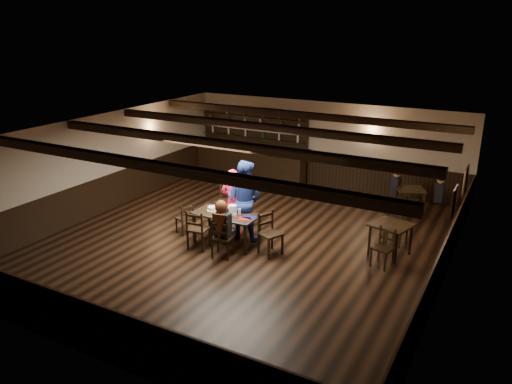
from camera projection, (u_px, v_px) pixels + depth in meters
The scene contains 25 objects.
ground at pixel (246, 241), 12.02m from camera, with size 10.00×10.00×0.00m, color black.
room_shell at pixel (247, 171), 11.49m from camera, with size 9.02×10.02×2.71m.
dining_table at pixel (226, 217), 11.72m from camera, with size 1.56×0.80×0.75m.
chair_near_left at pixel (197, 227), 11.41m from camera, with size 0.50×0.48×0.96m.
chair_near_right at pixel (221, 236), 11.00m from camera, with size 0.50×0.49×0.93m.
chair_end_left at pixel (186, 216), 12.31m from camera, with size 0.47×0.48×0.79m.
chair_end_right at pixel (268, 229), 11.25m from camera, with size 0.59×0.60×0.99m.
chair_far_pushed at pixel (225, 198), 13.19m from camera, with size 0.48×0.45×1.02m.
woman_pink at pixel (233, 202), 12.20m from camera, with size 0.61×0.40×1.67m, color #EB1141.
man_blue at pixel (244, 200), 11.96m from camera, with size 0.95×0.74×1.95m, color navy.
seated_person at pixel (222, 221), 10.95m from camera, with size 0.37×0.56×0.91m.
cake at pixel (212, 209), 11.89m from camera, with size 0.28×0.28×0.09m.
plate_stack_a at pixel (225, 211), 11.60m from camera, with size 0.17×0.17×0.16m, color white.
plate_stack_b at pixel (233, 210), 11.60m from camera, with size 0.19×0.19×0.23m, color white.
tea_light at pixel (230, 212), 11.72m from camera, with size 0.05×0.05×0.06m.
salt_shaker at pixel (235, 216), 11.43m from camera, with size 0.04×0.04×0.09m, color silver.
pepper_shaker at pixel (238, 217), 11.38m from camera, with size 0.04×0.04×0.09m, color #A5A8AD.
drink_glass at pixel (239, 211), 11.68m from camera, with size 0.08×0.08×0.12m, color silver.
menu_red at pixel (244, 219), 11.38m from camera, with size 0.29×0.20×0.00m, color maroon.
menu_blue at pixel (249, 217), 11.49m from camera, with size 0.32×0.22×0.00m, color #0F0F4B.
bar_counter at pixel (252, 156), 16.84m from camera, with size 4.10×0.70×2.20m.
back_table_a at pixel (391, 228), 11.12m from camera, with size 0.98×0.98×0.75m.
back_table_b at pixel (410, 193), 13.48m from camera, with size 0.95×0.95×0.75m.
bg_patron_left at pixel (396, 182), 13.80m from camera, with size 0.25×0.36×0.70m.
bg_patron_right at pixel (440, 188), 13.25m from camera, with size 0.23×0.36×0.72m.
Camera 1 is at (5.47, -9.55, 4.98)m, focal length 35.00 mm.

